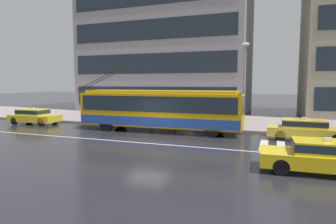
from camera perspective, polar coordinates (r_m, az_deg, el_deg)
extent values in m
plane|color=#26252B|center=(18.02, -4.04, -5.34)|extent=(160.00, 160.00, 0.00)
cube|color=gray|center=(26.87, 4.28, -1.53)|extent=(80.00, 10.00, 0.14)
cube|color=beige|center=(17.74, 18.51, -5.79)|extent=(0.44, 4.40, 0.01)
cube|color=beige|center=(17.74, 21.43, -5.89)|extent=(0.44, 4.40, 0.01)
cube|color=beige|center=(17.79, 24.34, -5.97)|extent=(0.44, 4.40, 0.01)
cube|color=beige|center=(17.88, 27.23, -6.04)|extent=(0.44, 4.40, 0.01)
cube|color=silver|center=(16.96, -5.70, -6.05)|extent=(72.00, 0.14, 0.01)
cube|color=#E5A40A|center=(20.60, -1.64, 0.49)|extent=(11.67, 2.69, 2.32)
cube|color=#E9AA11|center=(20.52, -1.65, 3.99)|extent=(10.96, 2.43, 0.20)
cube|color=#1E2833|center=(20.56, -1.65, 1.77)|extent=(11.20, 2.71, 1.07)
cube|color=#274CAA|center=(20.68, -1.64, -1.56)|extent=(11.55, 2.72, 0.65)
cube|color=#1E2833|center=(19.31, 14.57, 1.34)|extent=(0.16, 2.16, 1.16)
cube|color=black|center=(19.29, 14.17, 3.11)|extent=(0.20, 1.87, 0.28)
cylinder|color=black|center=(22.81, -12.11, 6.63)|extent=(4.42, 0.15, 1.92)
cylinder|color=black|center=(22.21, -13.05, 6.64)|extent=(4.42, 0.15, 1.92)
cylinder|color=black|center=(20.75, 9.71, -2.49)|extent=(1.05, 0.32, 1.04)
cylinder|color=black|center=(18.65, 8.64, -3.39)|extent=(1.05, 0.32, 1.04)
cylinder|color=black|center=(23.23, -9.31, -1.61)|extent=(1.05, 0.32, 1.04)
cylinder|color=black|center=(21.37, -12.05, -2.30)|extent=(1.05, 0.32, 1.04)
cube|color=yellow|center=(26.94, -24.87, -1.09)|extent=(4.27, 1.96, 0.55)
cube|color=yellow|center=(27.00, -25.18, 0.01)|extent=(2.33, 1.64, 0.48)
cube|color=#1E2833|center=(27.00, -25.18, 0.06)|extent=(2.37, 1.66, 0.31)
cube|color=silver|center=(26.97, -25.21, 0.67)|extent=(0.29, 0.17, 0.12)
cylinder|color=black|center=(26.65, -21.48, -1.45)|extent=(0.63, 0.22, 0.62)
cylinder|color=black|center=(25.44, -23.79, -1.87)|extent=(0.63, 0.22, 0.62)
cylinder|color=black|center=(28.49, -25.80, -1.19)|extent=(0.63, 0.22, 0.62)
cylinder|color=black|center=(27.36, -28.13, -1.56)|extent=(0.63, 0.22, 0.62)
cube|color=yellow|center=(12.68, 28.09, -8.39)|extent=(4.59, 1.93, 0.55)
cube|color=yellow|center=(12.61, 29.01, -6.12)|extent=(2.50, 1.60, 0.48)
cube|color=#1E2833|center=(12.60, 29.02, -6.01)|extent=(2.55, 1.62, 0.31)
cube|color=silver|center=(12.55, 29.08, -4.73)|extent=(0.29, 0.17, 0.12)
cylinder|color=black|center=(11.80, 21.47, -10.13)|extent=(0.63, 0.23, 0.62)
cylinder|color=black|center=(13.29, 21.05, -8.34)|extent=(0.63, 0.23, 0.62)
cube|color=yellow|center=(19.44, 25.75, -3.57)|extent=(4.56, 1.87, 0.55)
cube|color=yellow|center=(19.35, 25.28, -2.05)|extent=(2.47, 1.58, 0.48)
cube|color=#1E2833|center=(19.35, 25.28, -1.98)|extent=(2.52, 1.60, 0.31)
cube|color=silver|center=(19.32, 25.32, -1.13)|extent=(0.28, 0.16, 0.12)
cylinder|color=black|center=(20.43, 29.73, -3.89)|extent=(0.62, 0.21, 0.62)
cylinder|color=black|center=(20.18, 21.30, -3.63)|extent=(0.62, 0.21, 0.62)
cylinder|color=black|center=(18.61, 21.31, -4.40)|extent=(0.62, 0.21, 0.62)
cylinder|color=gray|center=(23.04, 4.29, 0.69)|extent=(0.08, 0.08, 2.60)
cylinder|color=gray|center=(24.33, -4.25, 0.96)|extent=(0.08, 0.08, 2.60)
cylinder|color=gray|center=(24.45, 5.23, 0.97)|extent=(0.08, 0.08, 2.60)
cylinder|color=gray|center=(25.67, -2.90, 1.21)|extent=(0.08, 0.08, 2.60)
cube|color=#99ADB2|center=(24.99, 1.07, 1.22)|extent=(3.57, 0.04, 2.08)
cube|color=#B2B2B7|center=(24.23, 0.51, 4.13)|extent=(4.05, 1.77, 0.08)
cube|color=brown|center=(24.73, 0.79, -0.93)|extent=(2.63, 0.36, 0.08)
cylinder|color=black|center=(23.06, 1.53, -1.55)|extent=(0.14, 0.14, 0.79)
cylinder|color=black|center=(22.98, 1.18, -1.57)|extent=(0.14, 0.14, 0.79)
cylinder|color=#223538|center=(22.94, 1.36, 0.19)|extent=(0.51, 0.51, 0.61)
sphere|color=tan|center=(22.90, 1.36, 1.21)|extent=(0.21, 0.21, 0.21)
cone|color=black|center=(22.82, 1.10, 1.92)|extent=(1.38, 1.38, 0.32)
cylinder|color=#333333|center=(22.86, 1.10, 0.57)|extent=(0.02, 0.02, 0.76)
cylinder|color=#1A3546|center=(24.31, -3.84, -1.18)|extent=(0.14, 0.14, 0.79)
cylinder|color=#1A3546|center=(24.42, -3.57, -1.15)|extent=(0.14, 0.14, 0.79)
cylinder|color=navy|center=(24.29, -3.72, 0.50)|extent=(0.47, 0.47, 0.63)
sphere|color=pink|center=(24.25, -3.72, 1.52)|extent=(0.24, 0.24, 0.24)
cylinder|color=#524A4B|center=(24.20, 0.53, -1.15)|extent=(0.14, 0.14, 0.83)
cylinder|color=#524A4B|center=(24.09, 0.26, -1.19)|extent=(0.14, 0.14, 0.83)
cylinder|color=gray|center=(24.07, 0.40, 0.54)|extent=(0.48, 0.48, 0.61)
sphere|color=tan|center=(24.04, 0.40, 1.53)|extent=(0.23, 0.23, 0.23)
cone|color=gold|center=(24.10, 0.60, 2.23)|extent=(1.30, 1.30, 0.25)
cylinder|color=#333333|center=(24.14, 0.60, 1.02)|extent=(0.02, 0.02, 0.77)
cylinder|color=#52504C|center=(22.58, 9.93, -1.67)|extent=(0.14, 0.14, 0.89)
cylinder|color=#52504C|center=(22.50, 10.28, -1.70)|extent=(0.14, 0.14, 0.89)
cylinder|color=navy|center=(22.45, 10.14, 0.22)|extent=(0.46, 0.46, 0.62)
sphere|color=tan|center=(22.42, 10.16, 1.28)|extent=(0.21, 0.21, 0.21)
cylinder|color=gray|center=(21.68, 14.83, 4.66)|extent=(0.16, 0.16, 5.96)
ellipsoid|color=silver|center=(21.85, 15.05, 12.81)|extent=(0.60, 0.32, 0.24)
cube|color=#99949E|center=(38.54, 0.20, 19.48)|extent=(19.88, 12.31, 25.24)
cube|color=#1E2833|center=(31.72, -3.61, 3.05)|extent=(18.69, 0.06, 2.16)
cube|color=#1E2833|center=(31.76, -3.66, 9.57)|extent=(18.69, 0.06, 2.16)
cube|color=#1E2833|center=(32.20, -3.70, 15.98)|extent=(18.69, 0.06, 2.16)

